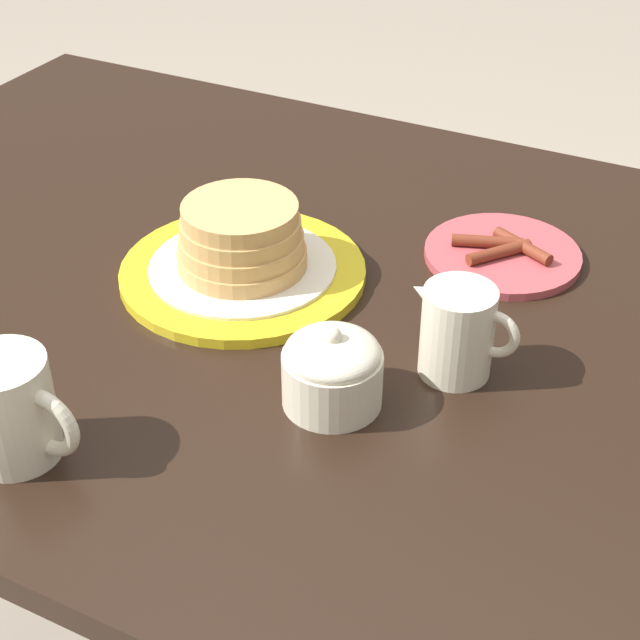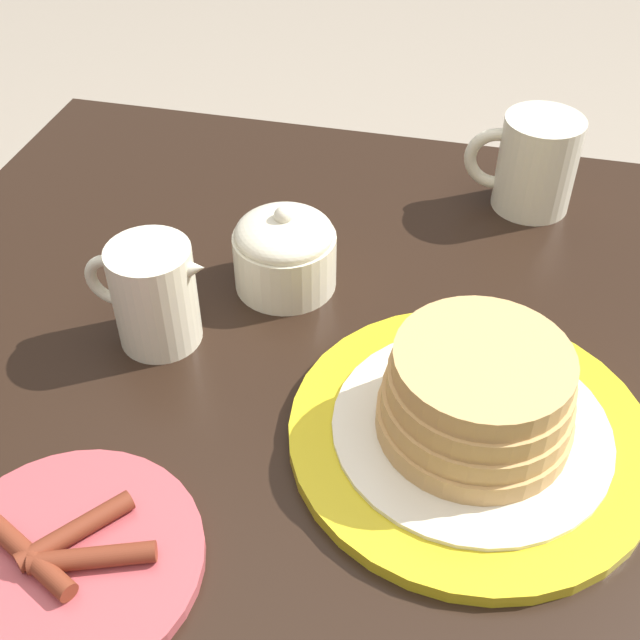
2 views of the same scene
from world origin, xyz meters
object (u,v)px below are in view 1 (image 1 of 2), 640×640
(creamer_pitcher, at_px, (457,330))
(sugar_bowl, at_px, (332,369))
(pancake_plate, at_px, (242,252))
(side_plate_bacon, at_px, (502,254))
(coffee_mug, at_px, (11,409))

(creamer_pitcher, height_order, sugar_bowl, creamer_pitcher)
(pancake_plate, relative_size, creamer_pitcher, 2.45)
(side_plate_bacon, distance_m, sugar_bowl, 0.33)
(coffee_mug, relative_size, sugar_bowl, 1.21)
(side_plate_bacon, height_order, coffee_mug, coffee_mug)
(creamer_pitcher, relative_size, sugar_bowl, 1.19)
(pancake_plate, height_order, creamer_pitcher, creamer_pitcher)
(creamer_pitcher, bearing_deg, sugar_bowl, -131.77)
(side_plate_bacon, xyz_separation_m, creamer_pitcher, (0.02, -0.22, 0.04))
(pancake_plate, bearing_deg, side_plate_bacon, 34.28)
(pancake_plate, height_order, side_plate_bacon, pancake_plate)
(pancake_plate, relative_size, coffee_mug, 2.41)
(side_plate_bacon, bearing_deg, coffee_mug, -118.53)
(side_plate_bacon, xyz_separation_m, sugar_bowl, (-0.06, -0.32, 0.03))
(side_plate_bacon, relative_size, creamer_pitcher, 1.60)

